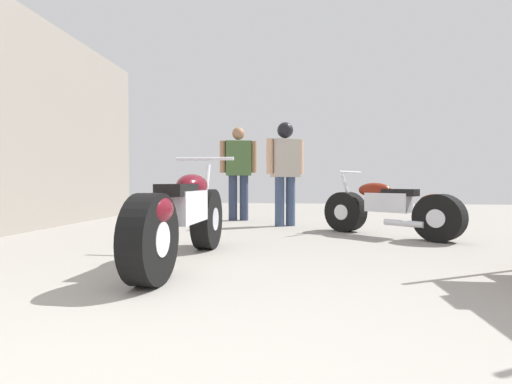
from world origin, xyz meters
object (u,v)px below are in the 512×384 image
at_px(motorcycle_maroon_cruiser, 183,217).
at_px(mechanic_with_helmet, 285,164).
at_px(motorcycle_black_naked, 390,210).
at_px(mechanic_in_blue, 238,168).

distance_m(motorcycle_maroon_cruiser, mechanic_with_helmet, 3.04).
distance_m(motorcycle_maroon_cruiser, motorcycle_black_naked, 2.85).
height_order(mechanic_in_blue, mechanic_with_helmet, mechanic_in_blue).
height_order(motorcycle_maroon_cruiser, mechanic_with_helmet, mechanic_with_helmet).
bearing_deg(mechanic_with_helmet, mechanic_in_blue, 138.09).
height_order(motorcycle_maroon_cruiser, mechanic_in_blue, mechanic_in_blue).
relative_size(motorcycle_black_naked, mechanic_in_blue, 0.92).
xyz_separation_m(motorcycle_maroon_cruiser, mechanic_with_helmet, (0.76, 2.88, 0.58)).
relative_size(motorcycle_maroon_cruiser, motorcycle_black_naked, 1.31).
xyz_separation_m(motorcycle_maroon_cruiser, motorcycle_black_naked, (2.14, 1.88, -0.06)).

